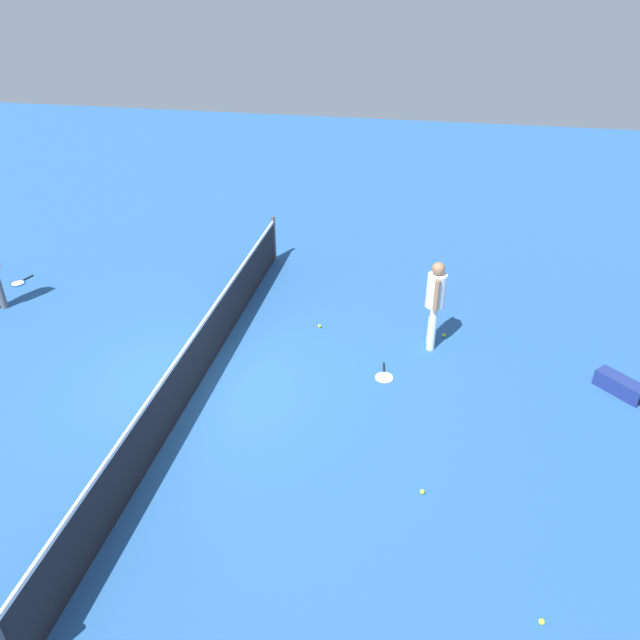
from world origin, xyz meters
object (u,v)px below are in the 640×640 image
player_near_side (435,298)px  equipment_bag (622,387)px  tennis_ball_baseline (320,326)px  tennis_ball_near_player (422,492)px  tennis_ball_midcourt (542,622)px  tennis_racket_near_player (384,377)px  tennis_racket_far_player (19,283)px  tennis_ball_by_net (444,335)px

player_near_side → equipment_bag: size_ratio=2.22×
tennis_ball_baseline → tennis_ball_near_player: bearing=-151.0°
tennis_ball_midcourt → tennis_racket_near_player: bearing=27.1°
tennis_racket_near_player → tennis_racket_far_player: size_ratio=0.99×
tennis_ball_near_player → tennis_ball_baseline: same height
tennis_racket_far_player → tennis_ball_midcourt: tennis_ball_midcourt is taller
tennis_racket_near_player → tennis_ball_midcourt: bearing=-152.9°
tennis_ball_near_player → tennis_ball_midcourt: 2.11m
tennis_racket_near_player → tennis_ball_near_player: (-2.52, -0.77, 0.02)m
tennis_ball_baseline → equipment_bag: bearing=-101.7°
tennis_racket_far_player → tennis_racket_near_player: bearing=-103.2°
tennis_racket_near_player → tennis_ball_near_player: bearing=-163.1°
tennis_ball_midcourt → tennis_ball_baseline: size_ratio=1.00×
player_near_side → tennis_ball_baseline: (0.24, 2.13, -0.98)m
player_near_side → tennis_racket_near_player: player_near_side is taller
tennis_racket_near_player → equipment_bag: size_ratio=0.78×
player_near_side → tennis_racket_far_player: 9.09m
player_near_side → tennis_racket_far_player: size_ratio=2.80×
tennis_racket_near_player → equipment_bag: 3.87m
tennis_racket_near_player → tennis_racket_far_player: 8.49m
equipment_bag → tennis_ball_baseline: bearing=78.3°
tennis_racket_far_player → tennis_ball_by_net: (-0.44, -9.25, 0.02)m
tennis_racket_far_player → tennis_ball_midcourt: size_ratio=9.20×
tennis_racket_far_player → tennis_ball_near_player: 10.08m
equipment_bag → tennis_ball_near_player: bearing=132.2°
tennis_ball_near_player → tennis_ball_baseline: size_ratio=1.00×
tennis_ball_near_player → tennis_ball_by_net: bearing=-3.0°
tennis_racket_near_player → tennis_ball_by_net: tennis_ball_by_net is taller
tennis_racket_far_player → equipment_bag: bearing=-97.8°
tennis_racket_near_player → tennis_ball_near_player: size_ratio=9.07×
tennis_racket_far_player → equipment_bag: 12.24m
tennis_ball_by_net → equipment_bag: (-1.21, -2.88, 0.11)m
tennis_ball_by_net → tennis_ball_midcourt: bearing=-168.6°
tennis_racket_near_player → tennis_ball_midcourt: (-4.14, -2.12, 0.02)m
tennis_ball_midcourt → equipment_bag: equipment_bag is taller
player_near_side → tennis_racket_far_player: (0.80, 9.00, -1.00)m
tennis_racket_near_player → tennis_ball_baseline: size_ratio=9.07×
tennis_ball_baseline → tennis_racket_far_player: bearing=85.3°
player_near_side → tennis_ball_by_net: size_ratio=25.76×
tennis_racket_near_player → tennis_ball_near_player: 2.63m
tennis_ball_near_player → equipment_bag: 4.18m
tennis_ball_by_net → tennis_ball_midcourt: 5.75m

